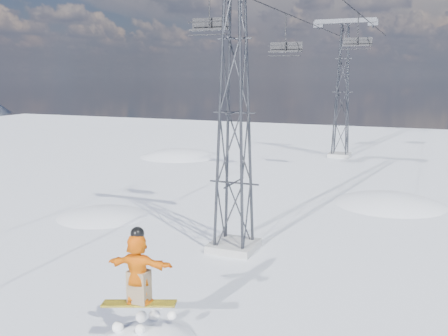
{
  "coord_description": "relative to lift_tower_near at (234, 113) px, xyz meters",
  "views": [
    {
      "loc": [
        7.73,
        -9.83,
        6.92
      ],
      "look_at": [
        1.6,
        5.04,
        3.91
      ],
      "focal_mm": 40.0,
      "sensor_mm": 36.0,
      "label": 1
    }
  ],
  "objects": [
    {
      "name": "snow_terrain",
      "position": [
        -5.57,
        13.24,
        -15.06
      ],
      "size": [
        39.0,
        37.0,
        22.0
      ],
      "color": "white",
      "rests_on": "ground"
    },
    {
      "name": "lift_tower_near",
      "position": [
        0.0,
        0.0,
        0.0
      ],
      "size": [
        5.2,
        1.8,
        11.43
      ],
      "color": "#999999",
      "rests_on": "ground"
    },
    {
      "name": "lift_tower_far",
      "position": [
        0.0,
        25.0,
        0.0
      ],
      "size": [
        5.2,
        1.8,
        11.43
      ],
      "color": "#999999",
      "rests_on": "ground"
    },
    {
      "name": "haul_cables",
      "position": [
        0.0,
        11.5,
        5.38
      ],
      "size": [
        4.46,
        51.0,
        0.06
      ],
      "color": "black",
      "rests_on": "ground"
    },
    {
      "name": "lift_chair_near",
      "position": [
        -2.2,
        2.71,
        3.58
      ],
      "size": [
        1.82,
        0.52,
        2.25
      ],
      "color": "black",
      "rests_on": "ground"
    },
    {
      "name": "lift_chair_mid",
      "position": [
        2.2,
        16.58,
        3.53
      ],
      "size": [
        1.87,
        0.54,
        2.31
      ],
      "color": "black",
      "rests_on": "ground"
    },
    {
      "name": "lift_chair_far",
      "position": [
        -2.2,
        14.96,
        3.19
      ],
      "size": [
        2.21,
        0.63,
        2.74
      ],
      "color": "black",
      "rests_on": "ground"
    }
  ]
}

